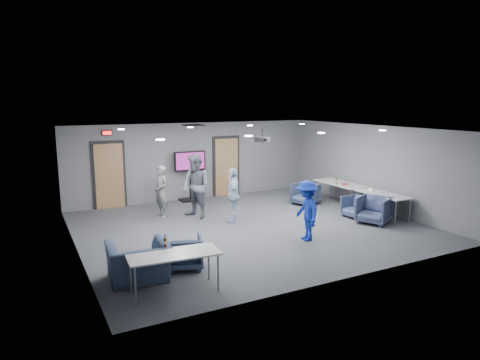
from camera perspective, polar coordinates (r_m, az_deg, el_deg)
name	(u,v)px	position (r m, az deg, el deg)	size (l,w,h in m)	color
floor	(249,226)	(11.98, 1.19, -6.21)	(9.00, 9.00, 0.00)	#3E4046
ceiling	(249,129)	(11.50, 1.24, 6.78)	(9.00, 9.00, 0.00)	silver
wall_back	(195,161)	(15.26, -5.99, 2.54)	(9.00, 0.02, 2.70)	slate
wall_front	(349,212)	(8.46, 14.32, -4.17)	(9.00, 0.02, 2.70)	slate
wall_left	(74,195)	(10.34, -21.27, -1.91)	(0.02, 8.00, 2.70)	slate
wall_right	(372,167)	(14.35, 17.21, 1.62)	(0.02, 8.00, 2.70)	slate
door_left	(109,176)	(14.45, -17.04, 0.56)	(1.06, 0.17, 2.24)	black
door_right	(226,167)	(15.73, -1.84, 1.79)	(1.06, 0.17, 2.24)	black
exit_sign	(107,133)	(14.27, -17.32, 6.02)	(0.32, 0.08, 0.16)	black
hvac_diffuser	(194,125)	(13.83, -6.21, 7.28)	(0.60, 0.60, 0.03)	black
downlights	(249,130)	(11.50, 1.24, 6.71)	(6.18, 3.78, 0.02)	white
person_a	(161,192)	(12.96, -10.47, -1.54)	(0.57, 0.37, 1.57)	gray
person_b	(196,186)	(12.69, -5.90, -0.87)	(0.93, 0.72, 1.91)	slate
person_c	(233,195)	(12.29, -0.91, -2.00)	(0.92, 0.38, 1.57)	silver
person_d	(307,211)	(10.78, 8.88, -4.06)	(0.98, 0.56, 1.52)	#172D9B
chair_right_a	(305,194)	(14.58, 8.70, -1.85)	(0.77, 0.79, 0.72)	#35425C
chair_right_b	(356,207)	(13.30, 15.25, -3.48)	(0.68, 0.70, 0.64)	#3C4869
chair_right_c	(374,210)	(12.78, 17.42, -3.84)	(0.83, 0.85, 0.78)	#384161
chair_front_a	(184,252)	(9.11, -7.48, -9.47)	(0.74, 0.76, 0.69)	#3A4A65
chair_front_b	(138,262)	(8.66, -13.39, -10.56)	(1.15, 1.00, 0.75)	#3B4B66
table_right_a	(340,184)	(14.78, 13.23, -0.53)	(0.82, 1.97, 0.73)	silver
table_right_b	(383,195)	(13.43, 18.48, -1.92)	(0.72, 1.73, 0.73)	silver
table_front_left	(174,256)	(7.94, -8.79, -9.99)	(1.71, 0.81, 0.73)	silver
bottle_front	(165,242)	(8.27, -9.97, -8.16)	(0.06, 0.06, 0.25)	#54280E
bottle_right	(336,182)	(14.54, 12.74, -0.20)	(0.06, 0.06, 0.23)	#54280E
snack_box	(345,184)	(14.48, 13.87, -0.54)	(0.19, 0.13, 0.04)	#B7312D
wrapper	(372,189)	(13.83, 17.21, -1.19)	(0.23, 0.16, 0.05)	white
tv_stand	(190,173)	(14.97, -6.67, 0.97)	(1.13, 0.54, 1.74)	black
projector	(262,139)	(11.85, 3.01, 5.45)	(0.42, 0.40, 0.36)	black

